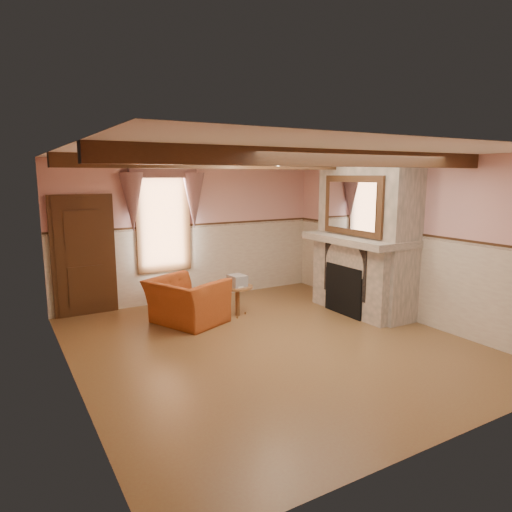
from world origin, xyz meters
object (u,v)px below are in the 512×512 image
radiator (173,290)px  bowl (356,233)px  armchair (187,301)px  side_table (238,301)px  oil_lamp (335,225)px  mantel_clock (330,226)px

radiator → bowl: bearing=-52.1°
armchair → side_table: bearing=-117.4°
bowl → oil_lamp: (0.00, 0.58, 0.10)m
armchair → radiator: bearing=-31.9°
bowl → oil_lamp: 0.59m
armchair → bowl: 3.27m
side_table → oil_lamp: oil_lamp is taller
bowl → mantel_clock: size_ratio=1.37×
radiator → oil_lamp: bearing=-43.5°
side_table → radiator: radiator is taller
mantel_clock → oil_lamp: size_ratio=0.86×
armchair → bowl: (2.96, -0.87, 1.08)m
side_table → mantel_clock: bearing=-2.6°
radiator → oil_lamp: oil_lamp is taller
armchair → mantel_clock: (2.96, -0.16, 1.14)m
side_table → radiator: 1.43m
armchair → oil_lamp: size_ratio=4.23×
armchair → radiator: 1.15m
radiator → oil_lamp: 3.38m
mantel_clock → radiator: bearing=155.1°
armchair → radiator: (0.17, 1.14, -0.08)m
radiator → oil_lamp: (2.79, -1.43, 1.26)m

